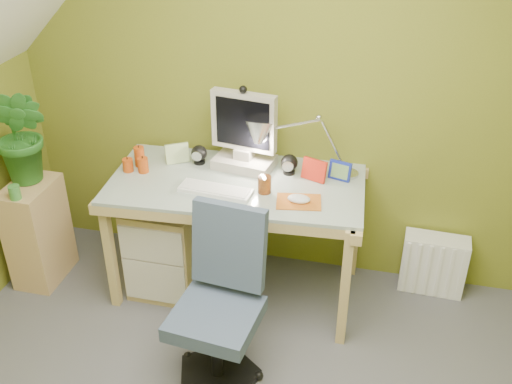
% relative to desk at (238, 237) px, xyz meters
% --- Properties ---
extents(wall_back, '(3.20, 0.01, 2.40)m').
position_rel_desk_xyz_m(wall_back, '(0.17, 0.37, 0.82)').
color(wall_back, olive).
rests_on(wall_back, floor).
extents(desk, '(1.47, 0.80, 0.76)m').
position_rel_desk_xyz_m(desk, '(0.00, 0.00, 0.00)').
color(desk, tan).
rests_on(desk, floor).
extents(monitor, '(0.41, 0.28, 0.53)m').
position_rel_desk_xyz_m(monitor, '(0.00, 0.18, 0.65)').
color(monitor, '#B4ACA2').
rests_on(monitor, desk).
extents(speaker_left, '(0.10, 0.10, 0.11)m').
position_rel_desk_xyz_m(speaker_left, '(-0.27, 0.16, 0.44)').
color(speaker_left, black).
rests_on(speaker_left, desk).
extents(speaker_right, '(0.12, 0.12, 0.12)m').
position_rel_desk_xyz_m(speaker_right, '(0.27, 0.16, 0.44)').
color(speaker_right, black).
rests_on(speaker_right, desk).
extents(keyboard, '(0.41, 0.16, 0.02)m').
position_rel_desk_xyz_m(keyboard, '(-0.08, -0.14, 0.39)').
color(keyboard, white).
rests_on(keyboard, desk).
extents(mousepad, '(0.26, 0.20, 0.01)m').
position_rel_desk_xyz_m(mousepad, '(0.38, -0.14, 0.39)').
color(mousepad, '#BB601D').
rests_on(mousepad, desk).
extents(mouse, '(0.12, 0.08, 0.04)m').
position_rel_desk_xyz_m(mouse, '(0.38, -0.14, 0.40)').
color(mouse, white).
rests_on(mouse, mousepad).
extents(amber_tumbler, '(0.09, 0.09, 0.10)m').
position_rel_desk_xyz_m(amber_tumbler, '(0.18, -0.08, 0.43)').
color(amber_tumbler, brown).
rests_on(amber_tumbler, desk).
extents(candle_cluster, '(0.17, 0.15, 0.12)m').
position_rel_desk_xyz_m(candle_cluster, '(-0.60, 0.01, 0.44)').
color(candle_cluster, '#C24710').
rests_on(candle_cluster, desk).
extents(photo_frame_red, '(0.14, 0.07, 0.12)m').
position_rel_desk_xyz_m(photo_frame_red, '(0.42, 0.12, 0.44)').
color(photo_frame_red, red).
rests_on(photo_frame_red, desk).
extents(photo_frame_blue, '(0.13, 0.05, 0.11)m').
position_rel_desk_xyz_m(photo_frame_blue, '(0.56, 0.16, 0.44)').
color(photo_frame_blue, '#16259B').
rests_on(photo_frame_blue, desk).
extents(photo_frame_green, '(0.13, 0.09, 0.12)m').
position_rel_desk_xyz_m(photo_frame_green, '(-0.40, 0.14, 0.44)').
color(photo_frame_green, '#B0C789').
rests_on(photo_frame_green, desk).
extents(desk_lamp, '(0.52, 0.24, 0.54)m').
position_rel_desk_xyz_m(desk_lamp, '(0.45, 0.18, 0.65)').
color(desk_lamp, silver).
rests_on(desk_lamp, desk).
extents(side_ledge, '(0.25, 0.38, 0.66)m').
position_rel_desk_xyz_m(side_ledge, '(-1.23, -0.17, -0.05)').
color(side_ledge, tan).
rests_on(side_ledge, floor).
extents(potted_plant, '(0.38, 0.33, 0.60)m').
position_rel_desk_xyz_m(potted_plant, '(-1.23, -0.12, 0.58)').
color(potted_plant, '#276822').
rests_on(potted_plant, side_ledge).
extents(green_cup, '(0.07, 0.07, 0.08)m').
position_rel_desk_xyz_m(green_cup, '(-1.21, -0.32, 0.32)').
color(green_cup, '#428B3A').
rests_on(green_cup, side_ledge).
extents(task_chair, '(0.51, 0.51, 0.84)m').
position_rel_desk_xyz_m(task_chair, '(0.09, -0.74, 0.04)').
color(task_chair, '#3A4960').
rests_on(task_chair, floor).
extents(radiator, '(0.39, 0.17, 0.38)m').
position_rel_desk_xyz_m(radiator, '(1.16, 0.27, -0.19)').
color(radiator, white).
rests_on(radiator, floor).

